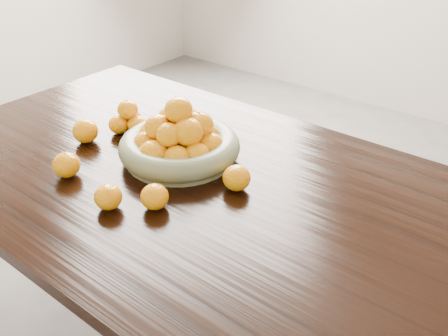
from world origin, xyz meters
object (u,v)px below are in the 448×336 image
Objects in this scene: orange_pyramid at (129,119)px; loose_orange_0 at (67,165)px; dining_table at (228,218)px; fruit_bowl at (179,142)px.

orange_pyramid is 0.31m from loose_orange_0.
fruit_bowl is at bearing 167.41° from dining_table.
fruit_bowl reaches higher than loose_orange_0.
dining_table is 0.27m from fruit_bowl.
fruit_bowl is 2.83× the size of orange_pyramid.
dining_table is 5.68× the size of fruit_bowl.
dining_table is at bearing 28.87° from loose_orange_0.
orange_pyramid is at bearing 170.19° from dining_table.
orange_pyramid is (-0.25, 0.03, -0.01)m from fruit_bowl.
orange_pyramid reaches higher than loose_orange_0.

